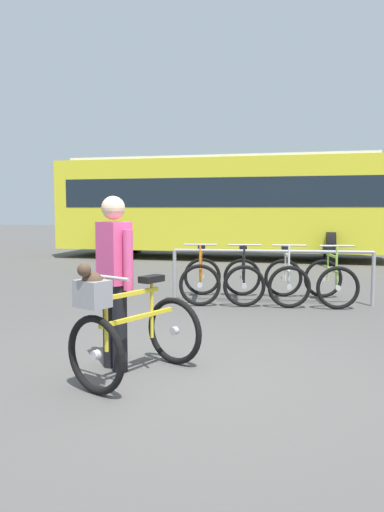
# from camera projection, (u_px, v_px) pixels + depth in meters

# --- Properties ---
(ground_plane) EXTENTS (80.00, 80.00, 0.00)m
(ground_plane) POSITION_uv_depth(u_px,v_px,m) (190.00, 376.00, 4.56)
(ground_plane) COLOR #514F4C
(bike_rack_rail) EXTENTS (3.20, 0.35, 0.88)m
(bike_rack_rail) POSITION_uv_depth(u_px,v_px,m) (272.00, 263.00, 7.99)
(bike_rack_rail) COLOR #99999E
(bike_rack_rail) RESTS_ON ground
(racked_bike_orange) EXTENTS (0.83, 1.20, 0.97)m
(racked_bike_orange) POSITION_uv_depth(u_px,v_px,m) (201.00, 278.00, 8.35)
(racked_bike_orange) COLOR black
(racked_bike_orange) RESTS_ON ground
(racked_bike_black) EXTENTS (0.82, 1.21, 0.98)m
(racked_bike_black) POSITION_uv_depth(u_px,v_px,m) (243.00, 279.00, 8.25)
(racked_bike_black) COLOR black
(racked_bike_black) RESTS_ON ground
(racked_bike_white) EXTENTS (0.80, 1.17, 0.97)m
(racked_bike_white) POSITION_uv_depth(u_px,v_px,m) (286.00, 280.00, 8.16)
(racked_bike_white) COLOR black
(racked_bike_white) RESTS_ON ground
(racked_bike_lime) EXTENTS (0.85, 1.19, 0.97)m
(racked_bike_lime) POSITION_uv_depth(u_px,v_px,m) (330.00, 281.00, 8.07)
(racked_bike_lime) COLOR black
(racked_bike_lime) RESTS_ON ground
(featured_bicycle) EXTENTS (1.05, 1.26, 1.09)m
(featured_bicycle) POSITION_uv_depth(u_px,v_px,m) (129.00, 327.00, 4.38)
(featured_bicycle) COLOR black
(featured_bicycle) RESTS_ON ground
(person_with_featured_bike) EXTENTS (0.43, 0.38, 1.64)m
(person_with_featured_bike) POSITION_uv_depth(u_px,v_px,m) (114.00, 274.00, 4.69)
(person_with_featured_bike) COLOR black
(person_with_featured_bike) RESTS_ON ground
(bus_distant) EXTENTS (10.02, 3.46, 3.08)m
(bus_distant) POSITION_uv_depth(u_px,v_px,m) (221.00, 202.00, 15.45)
(bus_distant) COLOR yellow
(bus_distant) RESTS_ON ground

